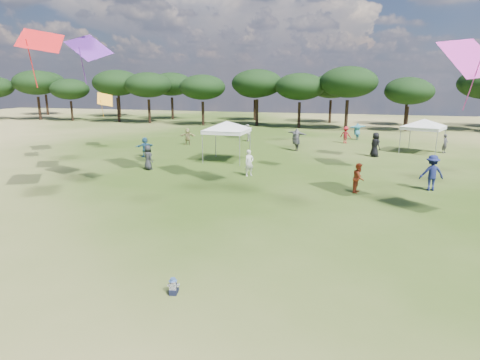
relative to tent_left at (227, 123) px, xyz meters
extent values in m
plane|color=#364F17|center=(4.68, -20.76, -2.81)|extent=(140.00, 140.00, 0.00)
cylinder|color=black|center=(-38.14, 24.33, -1.05)|extent=(0.40, 0.40, 3.51)
ellipsoid|color=black|center=(-38.14, 24.33, 2.81)|extent=(6.82, 6.82, 3.68)
cylinder|color=black|center=(-32.28, 24.34, -1.35)|extent=(0.33, 0.33, 2.92)
ellipsoid|color=black|center=(-32.28, 24.34, 1.87)|extent=(5.67, 5.67, 3.06)
cylinder|color=black|center=(-24.39, 24.53, -1.06)|extent=(0.40, 0.40, 3.49)
ellipsoid|color=black|center=(-24.39, 24.53, 2.78)|extent=(6.79, 6.79, 3.66)
cylinder|color=black|center=(-19.24, 24.25, -1.15)|extent=(0.38, 0.38, 3.32)
ellipsoid|color=black|center=(-19.24, 24.25, 2.50)|extent=(6.44, 6.44, 3.47)
cylinder|color=black|center=(-10.83, 23.54, -1.23)|extent=(0.36, 0.36, 3.14)
ellipsoid|color=black|center=(-10.83, 23.54, 2.22)|extent=(6.11, 6.11, 3.29)
cylinder|color=black|center=(-3.71, 25.05, -1.07)|extent=(0.40, 0.40, 3.46)
ellipsoid|color=black|center=(-3.71, 25.05, 2.74)|extent=(6.73, 6.73, 3.63)
cylinder|color=black|center=(2.10, 23.87, -1.20)|extent=(0.37, 0.37, 3.21)
ellipsoid|color=black|center=(2.10, 23.87, 2.33)|extent=(6.24, 6.24, 3.36)
cylinder|color=black|center=(7.93, 23.42, -1.03)|extent=(0.41, 0.41, 3.56)
ellipsoid|color=black|center=(7.93, 23.42, 2.89)|extent=(6.91, 6.91, 3.73)
cylinder|color=black|center=(14.87, 23.75, -1.37)|extent=(0.33, 0.33, 2.88)
ellipsoid|color=black|center=(14.87, 23.75, 1.80)|extent=(5.60, 5.60, 3.02)
cylinder|color=black|center=(-44.26, 33.03, -1.03)|extent=(0.41, 0.41, 3.56)
ellipsoid|color=black|center=(-44.26, 33.03, 2.89)|extent=(6.92, 6.92, 3.73)
cylinder|color=black|center=(-29.41, 32.80, -1.00)|extent=(0.41, 0.41, 3.62)
ellipsoid|color=black|center=(-29.41, 32.80, 2.99)|extent=(7.03, 7.03, 3.79)
cylinder|color=black|center=(-18.72, 30.81, -1.12)|extent=(0.39, 0.39, 3.37)
ellipsoid|color=black|center=(-18.72, 30.81, 2.58)|extent=(6.54, 6.54, 3.53)
cylinder|color=black|center=(-5.84, 32.55, -1.25)|extent=(0.36, 0.36, 3.11)
ellipsoid|color=black|center=(-5.84, 32.55, 2.18)|extent=(6.05, 6.05, 3.26)
cylinder|color=black|center=(5.50, 31.76, -1.21)|extent=(0.37, 0.37, 3.20)
ellipsoid|color=black|center=(5.50, 31.76, 2.31)|extent=(6.21, 6.21, 3.35)
cylinder|color=black|center=(15.50, 30.58, -1.31)|extent=(0.34, 0.34, 2.99)
ellipsoid|color=black|center=(15.50, 30.58, 1.98)|extent=(5.81, 5.81, 3.13)
cylinder|color=gray|center=(-1.40, -1.36, -1.68)|extent=(0.06, 0.06, 2.26)
cylinder|color=gray|center=(1.36, -1.40, -1.68)|extent=(0.06, 0.06, 2.26)
cylinder|color=gray|center=(-1.36, 1.40, -1.68)|extent=(0.06, 0.06, 2.26)
cylinder|color=gray|center=(1.40, 1.36, -1.68)|extent=(0.06, 0.06, 2.26)
cube|color=white|center=(0.00, 0.00, -0.60)|extent=(2.96, 2.96, 0.25)
pyramid|color=white|center=(0.00, 0.00, 0.13)|extent=(5.94, 5.94, 0.60)
cylinder|color=gray|center=(12.54, 6.98, -1.76)|extent=(0.06, 0.06, 2.10)
cylinder|color=gray|center=(15.08, 5.94, -1.76)|extent=(0.06, 0.06, 2.10)
cylinder|color=gray|center=(13.59, 9.52, -1.76)|extent=(0.06, 0.06, 2.10)
cylinder|color=gray|center=(16.12, 8.47, -1.76)|extent=(0.06, 0.06, 2.10)
cube|color=white|center=(14.33, 7.73, -0.75)|extent=(3.79, 3.79, 0.25)
pyramid|color=white|center=(14.33, 7.73, -0.03)|extent=(5.47, 5.47, 0.60)
cube|color=black|center=(4.36, -18.70, -2.73)|extent=(0.24, 0.24, 0.16)
cube|color=black|center=(4.26, -18.57, -2.77)|extent=(0.11, 0.19, 0.08)
cube|color=black|center=(4.40, -18.54, -2.77)|extent=(0.11, 0.19, 0.08)
cube|color=white|center=(4.36, -18.70, -2.56)|extent=(0.22, 0.18, 0.20)
cylinder|color=white|center=(4.23, -18.67, -2.56)|extent=(0.10, 0.20, 0.12)
cylinder|color=white|center=(4.47, -18.62, -2.56)|extent=(0.10, 0.20, 0.12)
sphere|color=#E0B293|center=(4.36, -18.70, -2.42)|extent=(0.14, 0.14, 0.14)
cone|color=#4871A9|center=(4.36, -18.70, -2.39)|extent=(0.23, 0.23, 0.02)
cylinder|color=#4871A9|center=(4.36, -18.70, -2.36)|extent=(0.15, 0.15, 0.06)
imported|color=#9E351A|center=(9.25, -6.45, -2.02)|extent=(0.76, 0.88, 1.56)
imported|color=maroon|center=(8.17, 11.52, -2.01)|extent=(1.17, 0.91, 1.60)
imported|color=#434246|center=(4.25, 5.92, -1.86)|extent=(2.16, 2.00, 1.89)
imported|color=#161C4D|center=(12.99, -4.96, -1.85)|extent=(1.36, 0.95, 1.92)
imported|color=silver|center=(2.79, -4.28, -1.99)|extent=(0.69, 0.70, 1.63)
imported|color=#27282C|center=(-4.12, -4.30, -1.99)|extent=(0.96, 0.87, 1.64)
imported|color=#295A7D|center=(-6.65, -0.09, -2.04)|extent=(1.27, 1.38, 1.54)
imported|color=beige|center=(-1.18, 10.29, -1.98)|extent=(0.82, 0.94, 1.66)
imported|color=#958951|center=(-5.91, 6.57, -2.02)|extent=(1.53, 0.81, 1.57)
imported|color=#36343A|center=(16.15, 8.15, -2.04)|extent=(0.62, 0.67, 1.54)
imported|color=black|center=(10.55, 4.80, -1.86)|extent=(1.04, 1.10, 1.89)
imported|color=#296A7D|center=(9.23, 14.30, -1.96)|extent=(1.95, 1.79, 1.70)
plane|color=#C631A1|center=(13.11, -9.23, 3.78)|extent=(3.04, 2.62, 1.74)
plane|color=red|center=(-4.44, -12.52, 4.59)|extent=(2.76, 2.91, 1.27)
plane|color=#67269B|center=(-4.16, -9.58, 4.52)|extent=(2.47, 2.13, 1.60)
plane|color=#FF9F1A|center=(-11.69, 2.60, 1.43)|extent=(1.87, 2.13, 1.28)
camera|label=1|loc=(8.79, -27.73, 2.82)|focal=30.00mm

